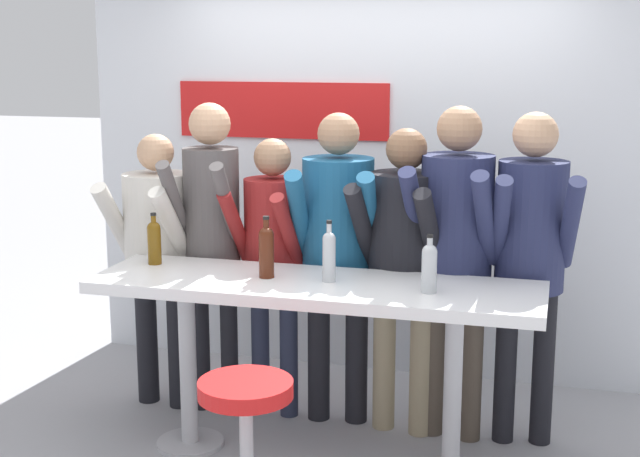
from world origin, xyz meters
TOP-DOWN VIEW (x-y plane):
  - back_wall at (-0.01, 1.45)m, footprint 3.85×0.12m
  - tasting_table at (0.00, 0.00)m, footprint 2.25×0.64m
  - bar_stool at (-0.09, -0.78)m, footprint 0.43×0.43m
  - person_far_left at (-1.08, 0.48)m, footprint 0.51×0.58m
  - person_left at (-0.74, 0.48)m, footprint 0.39×0.54m
  - person_center_left at (-0.39, 0.52)m, footprint 0.42×0.53m
  - person_center at (-0.02, 0.53)m, footprint 0.51×0.60m
  - person_center_right at (0.36, 0.48)m, footprint 0.51×0.60m
  - person_right at (0.64, 0.48)m, footprint 0.49×0.60m
  - person_far_right at (1.02, 0.51)m, footprint 0.48×0.60m
  - wine_bottle_0 at (-0.93, 0.12)m, footprint 0.07×0.07m
  - wine_bottle_1 at (0.07, 0.02)m, footprint 0.07×0.07m
  - wine_bottle_2 at (0.58, -0.05)m, footprint 0.07×0.07m
  - wine_bottle_3 at (-0.26, 0.01)m, footprint 0.08×0.08m

SIDE VIEW (x-z plane):
  - bar_stool at x=-0.09m, z-range 0.12..0.84m
  - tasting_table at x=0.00m, z-range 0.34..1.30m
  - person_far_left at x=-1.08m, z-range 0.18..1.80m
  - person_center_left at x=-0.39m, z-range 0.20..1.81m
  - person_center_right at x=0.36m, z-range 0.20..1.88m
  - person_center at x=-0.02m, z-range 0.21..1.96m
  - wine_bottle_0 at x=-0.93m, z-range 0.95..1.23m
  - wine_bottle_2 at x=0.58m, z-range 0.95..1.23m
  - wine_bottle_1 at x=0.07m, z-range 0.94..1.26m
  - wine_bottle_3 at x=-0.26m, z-range 0.95..1.26m
  - person_far_right at x=1.02m, z-range 0.22..2.00m
  - person_right at x=0.64m, z-range 0.22..2.03m
  - person_left at x=-0.74m, z-range 0.24..2.04m
  - back_wall at x=-0.01m, z-range 0.00..2.51m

